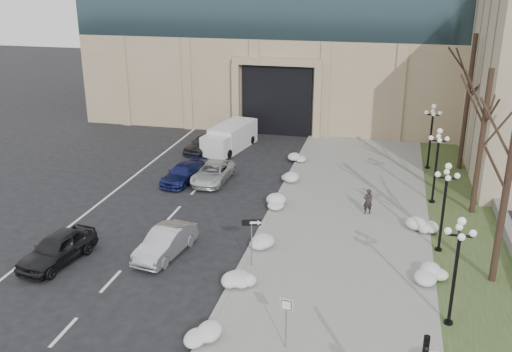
% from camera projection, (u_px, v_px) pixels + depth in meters
% --- Properties ---
extents(sidewalk, '(9.00, 40.00, 0.12)m').
position_uv_depth(sidewalk, '(345.00, 229.00, 31.25)').
color(sidewalk, gray).
rests_on(sidewalk, ground).
extents(curb, '(0.30, 40.00, 0.14)m').
position_uv_depth(curb, '(265.00, 221.00, 32.23)').
color(curb, gray).
rests_on(curb, ground).
extents(grass_strip, '(4.00, 40.00, 0.10)m').
position_uv_depth(grass_strip, '(470.00, 242.00, 29.84)').
color(grass_strip, '#334522').
rests_on(grass_strip, ground).
extents(stone_wall, '(0.50, 30.00, 0.70)m').
position_uv_depth(stone_wall, '(505.00, 224.00, 31.12)').
color(stone_wall, gray).
rests_on(stone_wall, ground).
extents(car_a, '(2.51, 4.66, 1.51)m').
position_uv_depth(car_a, '(57.00, 249.00, 27.57)').
color(car_a, black).
rests_on(car_a, ground).
extents(car_b, '(2.13, 4.41, 1.39)m').
position_uv_depth(car_b, '(166.00, 243.00, 28.31)').
color(car_b, '#A8A9B0').
rests_on(car_b, ground).
extents(car_c, '(2.36, 4.45, 1.23)m').
position_uv_depth(car_c, '(183.00, 173.00, 38.12)').
color(car_c, navy).
rests_on(car_c, ground).
extents(car_d, '(2.22, 4.58, 1.26)m').
position_uv_depth(car_d, '(213.00, 173.00, 38.18)').
color(car_d, silver).
rests_on(car_d, ground).
extents(car_e, '(2.63, 4.42, 1.41)m').
position_uv_depth(car_e, '(204.00, 143.00, 44.35)').
color(car_e, '#2B2C30').
rests_on(car_e, ground).
extents(pedestrian, '(0.65, 0.55, 1.52)m').
position_uv_depth(pedestrian, '(368.00, 201.00, 32.83)').
color(pedestrian, black).
rests_on(pedestrian, sidewalk).
extents(box_truck, '(3.16, 6.33, 1.92)m').
position_uv_depth(box_truck, '(230.00, 138.00, 45.02)').
color(box_truck, silver).
rests_on(box_truck, ground).
extents(one_way_sign, '(0.95, 0.38, 2.54)m').
position_uv_depth(one_way_sign, '(255.00, 228.00, 26.59)').
color(one_way_sign, slate).
rests_on(one_way_sign, ground).
extents(keep_sign, '(0.47, 0.10, 2.19)m').
position_uv_depth(keep_sign, '(286.00, 313.00, 20.90)').
color(keep_sign, slate).
rests_on(keep_sign, ground).
extents(snow_clump_b, '(1.10, 1.60, 0.36)m').
position_uv_depth(snow_clump_b, '(204.00, 340.00, 21.53)').
color(snow_clump_b, silver).
rests_on(snow_clump_b, sidewalk).
extents(snow_clump_c, '(1.10, 1.60, 0.36)m').
position_uv_depth(snow_clump_c, '(244.00, 280.00, 25.65)').
color(snow_clump_c, silver).
rests_on(snow_clump_c, sidewalk).
extents(snow_clump_d, '(1.10, 1.60, 0.36)m').
position_uv_depth(snow_clump_d, '(257.00, 241.00, 29.37)').
color(snow_clump_d, silver).
rests_on(snow_clump_d, sidewalk).
extents(snow_clump_e, '(1.10, 1.60, 0.36)m').
position_uv_depth(snow_clump_e, '(281.00, 204.00, 34.03)').
color(snow_clump_e, silver).
rests_on(snow_clump_e, sidewalk).
extents(snow_clump_f, '(1.10, 1.60, 0.36)m').
position_uv_depth(snow_clump_f, '(290.00, 177.00, 38.45)').
color(snow_clump_f, silver).
rests_on(snow_clump_f, sidewalk).
extents(snow_clump_g, '(1.10, 1.60, 0.36)m').
position_uv_depth(snow_clump_g, '(300.00, 157.00, 42.38)').
color(snow_clump_g, silver).
rests_on(snow_clump_g, sidewalk).
extents(snow_clump_i, '(1.10, 1.60, 0.36)m').
position_uv_depth(snow_clump_i, '(433.00, 278.00, 25.87)').
color(snow_clump_i, silver).
rests_on(snow_clump_i, sidewalk).
extents(snow_clump_j, '(1.10, 1.60, 0.36)m').
position_uv_depth(snow_clump_j, '(423.00, 229.00, 30.67)').
color(snow_clump_j, silver).
rests_on(snow_clump_j, sidewalk).
extents(snow_clump_l, '(1.10, 1.60, 0.36)m').
position_uv_depth(snow_clump_l, '(239.00, 281.00, 25.56)').
color(snow_clump_l, silver).
rests_on(snow_clump_l, sidewalk).
extents(lamppost_a, '(1.18, 1.18, 4.76)m').
position_uv_depth(lamppost_a, '(457.00, 257.00, 21.86)').
color(lamppost_a, black).
rests_on(lamppost_a, ground).
extents(lamppost_b, '(1.18, 1.18, 4.76)m').
position_uv_depth(lamppost_b, '(445.00, 196.00, 27.80)').
color(lamppost_b, black).
rests_on(lamppost_b, ground).
extents(lamppost_c, '(1.18, 1.18, 4.76)m').
position_uv_depth(lamppost_c, '(437.00, 156.00, 33.74)').
color(lamppost_c, black).
rests_on(lamppost_c, ground).
extents(lamppost_d, '(1.18, 1.18, 4.76)m').
position_uv_depth(lamppost_d, '(432.00, 128.00, 39.68)').
color(lamppost_d, black).
rests_on(lamppost_d, ground).
extents(tree_near, '(3.20, 3.20, 9.00)m').
position_uv_depth(tree_near, '(511.00, 161.00, 24.09)').
color(tree_near, black).
rests_on(tree_near, ground).
extents(tree_mid, '(3.20, 3.20, 8.50)m').
position_uv_depth(tree_mid, '(484.00, 122.00, 31.52)').
color(tree_mid, black).
rests_on(tree_mid, ground).
extents(tree_far, '(3.20, 3.20, 9.50)m').
position_uv_depth(tree_far, '(470.00, 84.00, 38.61)').
color(tree_far, black).
rests_on(tree_far, ground).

